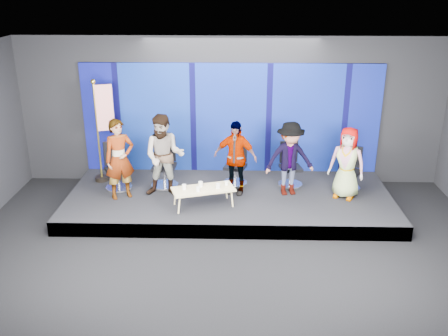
{
  "coord_description": "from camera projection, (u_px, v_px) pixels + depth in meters",
  "views": [
    {
      "loc": [
        0.15,
        -7.47,
        4.71
      ],
      "look_at": [
        -0.12,
        2.4,
        0.94
      ],
      "focal_mm": 40.0,
      "sensor_mm": 36.0,
      "label": 1
    }
  ],
  "objects": [
    {
      "name": "ground",
      "position": [
        227.0,
        267.0,
        8.66
      ],
      "size": [
        10.0,
        10.0,
        0.0
      ],
      "primitive_type": "plane",
      "color": "black",
      "rests_on": "ground"
    },
    {
      "name": "flag_stand",
      "position": [
        103.0,
        128.0,
        11.18
      ],
      "size": [
        0.54,
        0.31,
        2.37
      ],
      "rotation": [
        0.0,
        0.0,
        0.34
      ],
      "color": "black",
      "rests_on": "riser"
    },
    {
      "name": "mug_b",
      "position": [
        198.0,
        189.0,
        10.02
      ],
      "size": [
        0.08,
        0.08,
        0.1
      ],
      "primitive_type": "cylinder",
      "color": "silver",
      "rests_on": "coffee_table"
    },
    {
      "name": "mug_c",
      "position": [
        201.0,
        184.0,
        10.25
      ],
      "size": [
        0.09,
        0.09,
        0.11
      ],
      "primitive_type": "cylinder",
      "color": "silver",
      "rests_on": "coffee_table"
    },
    {
      "name": "panelist_d",
      "position": [
        290.0,
        159.0,
        10.61
      ],
      "size": [
        1.14,
        0.78,
        1.62
      ],
      "primitive_type": "imported",
      "rotation": [
        0.0,
        0.0,
        0.18
      ],
      "color": "black",
      "rests_on": "riser"
    },
    {
      "name": "chair_b",
      "position": [
        165.0,
        171.0,
        11.17
      ],
      "size": [
        0.65,
        0.65,
        1.11
      ],
      "rotation": [
        0.0,
        0.0,
        -0.04
      ],
      "color": "silver",
      "rests_on": "riser"
    },
    {
      "name": "chair_e",
      "position": [
        350.0,
        175.0,
        11.06
      ],
      "size": [
        0.72,
        0.72,
        0.95
      ],
      "rotation": [
        0.0,
        0.0,
        -0.47
      ],
      "color": "silver",
      "rests_on": "riser"
    },
    {
      "name": "panelist_c",
      "position": [
        235.0,
        158.0,
        10.67
      ],
      "size": [
        1.02,
        0.64,
        1.62
      ],
      "primitive_type": "imported",
      "rotation": [
        0.0,
        0.0,
        -0.28
      ],
      "color": "black",
      "rests_on": "riser"
    },
    {
      "name": "coffee_table",
      "position": [
        203.0,
        190.0,
        10.19
      ],
      "size": [
        1.36,
        0.9,
        0.39
      ],
      "rotation": [
        0.0,
        0.0,
        0.32
      ],
      "color": "tan",
      "rests_on": "riser"
    },
    {
      "name": "room_walls",
      "position": [
        227.0,
        134.0,
        7.8
      ],
      "size": [
        10.02,
        8.02,
        3.51
      ],
      "color": "black",
      "rests_on": "ground"
    },
    {
      "name": "panelist_a",
      "position": [
        120.0,
        159.0,
        10.43
      ],
      "size": [
        0.75,
        0.66,
        1.72
      ],
      "primitive_type": "imported",
      "rotation": [
        0.0,
        0.0,
        0.5
      ],
      "color": "black",
      "rests_on": "riser"
    },
    {
      "name": "chair_a",
      "position": [
        117.0,
        174.0,
        11.05
      ],
      "size": [
        0.81,
        0.81,
        1.06
      ],
      "rotation": [
        0.0,
        0.0,
        0.5
      ],
      "color": "silver",
      "rests_on": "riser"
    },
    {
      "name": "backdrop",
      "position": [
        231.0,
        118.0,
        11.78
      ],
      "size": [
        7.0,
        0.08,
        2.6
      ],
      "primitive_type": "cube",
      "color": "#090861",
      "rests_on": "riser"
    },
    {
      "name": "panelist_e",
      "position": [
        347.0,
        163.0,
        10.47
      ],
      "size": [
        0.9,
        0.78,
        1.54
      ],
      "primitive_type": "imported",
      "rotation": [
        0.0,
        0.0,
        -0.47
      ],
      "color": "black",
      "rests_on": "riser"
    },
    {
      "name": "mug_a",
      "position": [
        184.0,
        187.0,
        10.12
      ],
      "size": [
        0.09,
        0.09,
        0.1
      ],
      "primitive_type": "cylinder",
      "color": "silver",
      "rests_on": "coffee_table"
    },
    {
      "name": "chair_d",
      "position": [
        290.0,
        171.0,
        11.24
      ],
      "size": [
        0.66,
        0.66,
        1.0
      ],
      "rotation": [
        0.0,
        0.0,
        0.18
      ],
      "color": "silver",
      "rests_on": "riser"
    },
    {
      "name": "mug_d",
      "position": [
        218.0,
        186.0,
        10.17
      ],
      "size": [
        0.09,
        0.09,
        0.1
      ],
      "primitive_type": "cylinder",
      "color": "silver",
      "rests_on": "coffee_table"
    },
    {
      "name": "mug_e",
      "position": [
        227.0,
        183.0,
        10.33
      ],
      "size": [
        0.07,
        0.07,
        0.08
      ],
      "primitive_type": "cylinder",
      "color": "silver",
      "rests_on": "coffee_table"
    },
    {
      "name": "chair_c",
      "position": [
        236.0,
        170.0,
        11.31
      ],
      "size": [
        0.7,
        0.7,
        1.0
      ],
      "rotation": [
        0.0,
        0.0,
        -0.28
      ],
      "color": "silver",
      "rests_on": "riser"
    },
    {
      "name": "riser",
      "position": [
        230.0,
        200.0,
        10.94
      ],
      "size": [
        7.0,
        3.0,
        0.3
      ],
      "primitive_type": "cube",
      "color": "black",
      "rests_on": "ground"
    },
    {
      "name": "panelist_b",
      "position": [
        164.0,
        156.0,
        10.51
      ],
      "size": [
        0.9,
        0.71,
        1.79
      ],
      "primitive_type": "imported",
      "rotation": [
        0.0,
        0.0,
        -0.04
      ],
      "color": "black",
      "rests_on": "riser"
    }
  ]
}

